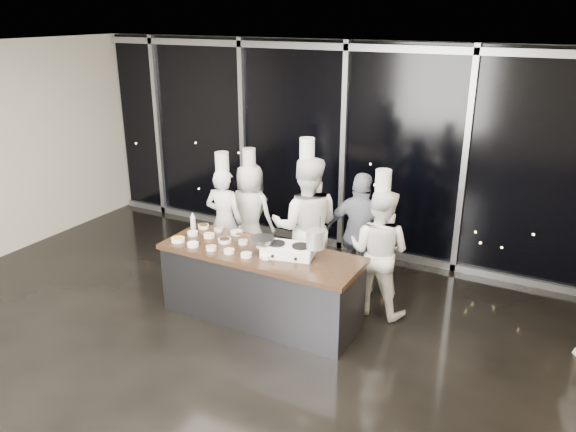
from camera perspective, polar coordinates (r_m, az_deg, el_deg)
name	(u,v)px	position (r m, az deg, el deg)	size (l,w,h in m)	color
ground	(220,354)	(6.47, -6.87, -13.75)	(9.00, 9.00, 0.00)	black
room_shell	(226,160)	(5.44, -6.32, 5.70)	(9.02, 7.02, 3.21)	beige
window_wall	(344,150)	(8.63, 5.74, 6.72)	(8.90, 0.11, 3.20)	black
demo_counter	(261,285)	(6.88, -2.77, -6.99)	(2.46, 0.86, 0.90)	#3A3A3F
stove	(289,250)	(6.56, 0.05, -3.47)	(0.65, 0.48, 0.14)	white
frying_pan	(262,239)	(6.60, -2.70, -2.39)	(0.52, 0.34, 0.05)	slate
stock_pot	(316,239)	(6.39, 2.82, -2.35)	(0.21, 0.21, 0.21)	silver
prep_bowls	(220,240)	(6.97, -6.94, -2.48)	(1.36, 0.72, 0.05)	white
squeeze_bottle	(193,221)	(7.41, -9.64, -0.52)	(0.06, 0.06, 0.23)	silver
chef_far_left	(224,220)	(8.01, -6.48, -0.36)	(0.59, 0.42, 1.78)	white
chef_left	(250,213)	(8.33, -3.83, 0.34)	(0.75, 0.50, 1.74)	white
chef_center	(306,226)	(7.30, 1.86, -1.04)	(1.13, 1.02, 2.12)	white
guest	(361,235)	(7.39, 7.42, -1.91)	(0.99, 0.43, 1.67)	#141E37
chef_right	(379,251)	(6.97, 9.23, -3.54)	(0.83, 0.67, 1.85)	white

